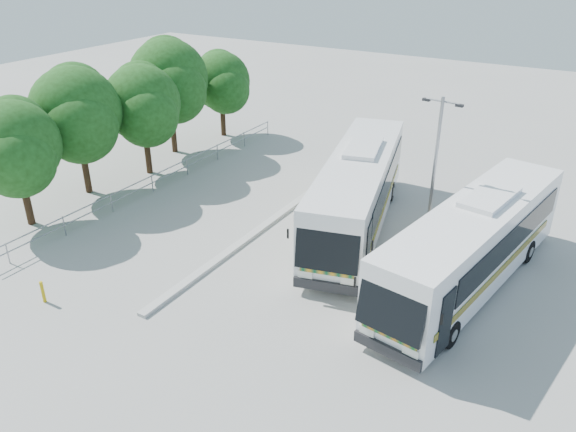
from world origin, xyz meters
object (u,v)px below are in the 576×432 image
Objects in this scene: tree_far_e at (222,81)px; bollard at (43,292)px; tree_far_a at (15,146)px; tree_far_b at (77,112)px; tree_far_c at (143,104)px; tree_far_d at (169,79)px; coach_adjacent at (472,244)px; coach_main at (357,190)px; lamppost at (434,172)px.

tree_far_e reaches higher than bollard.
tree_far_b is at bearing 98.01° from tree_far_a.
tree_far_c reaches higher than bollard.
tree_far_c is 8.22m from tree_far_e.
tree_far_c is 7.01× the size of bollard.
tree_far_d is at bearing 107.83° from tree_far_c.
tree_far_d reaches higher than tree_far_c.
tree_far_b is 7.52× the size of bollard.
tree_far_c is 3.93m from tree_far_d.
coach_adjacent is (19.71, -2.75, -2.34)m from tree_far_c.
coach_adjacent is (6.04, -2.48, -0.07)m from coach_main.
coach_adjacent is at bearing -7.96° from tree_far_c.
lamppost is (17.68, 7.12, -0.16)m from tree_far_a.
tree_far_a is at bearing -155.23° from coach_adjacent.
tree_far_a is 0.47× the size of coach_main.
tree_far_a is 16.30m from tree_far_e.
tree_far_d is at bearing 92.23° from tree_far_b.
tree_far_a is at bearing -92.15° from tree_far_c.
lamppost reaches higher than bollard.
tree_far_e is 0.46× the size of coach_adjacent.
lamppost is at bearing -3.23° from tree_far_c.
bollard is at bearing -50.94° from tree_far_b.
bollard is at bearing -136.96° from coach_main.
coach_adjacent is at bearing -17.17° from tree_far_d.
coach_main reaches higher than coach_adjacent.
tree_far_a is 0.89× the size of tree_far_b.
tree_far_d is 15.63m from coach_main.
tree_far_a is 4.27m from tree_far_b.
tree_far_a is at bearing -149.21° from lamppost.
tree_far_e is 20.10m from lamppost.
tree_far_a is at bearing -81.99° from tree_far_b.
coach_main is (13.97, 7.82, -2.08)m from tree_far_a.
tree_far_c is at bearing -174.37° from lamppost.
tree_far_d is (-1.19, 3.70, 0.56)m from tree_far_c.
tree_far_b is 4.01m from tree_far_c.
tree_far_d is at bearing -98.63° from tree_far_e.
coach_main is 14.36m from bollard.
tree_far_b is at bearing -91.83° from tree_far_e.
bollard is (6.38, -20.45, -3.42)m from tree_far_e.
tree_far_a is at bearing -89.29° from tree_far_e.
coach_main is 1.88× the size of lamppost.
lamppost is (17.89, -9.18, 0.02)m from tree_far_e.
tree_far_c is (0.89, 3.90, -0.31)m from tree_far_b.
tree_far_c is 0.49× the size of coach_main.
tree_far_c is at bearing 87.85° from tree_far_a.
coach_adjacent is (20.60, 1.15, -2.65)m from tree_far_b.
coach_adjacent is (20.90, -6.45, -2.90)m from tree_far_d.
tree_far_e is at bearing 88.17° from tree_far_b.
coach_main is (14.56, 3.63, -2.58)m from tree_far_b.
tree_far_c reaches higher than tree_far_e.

